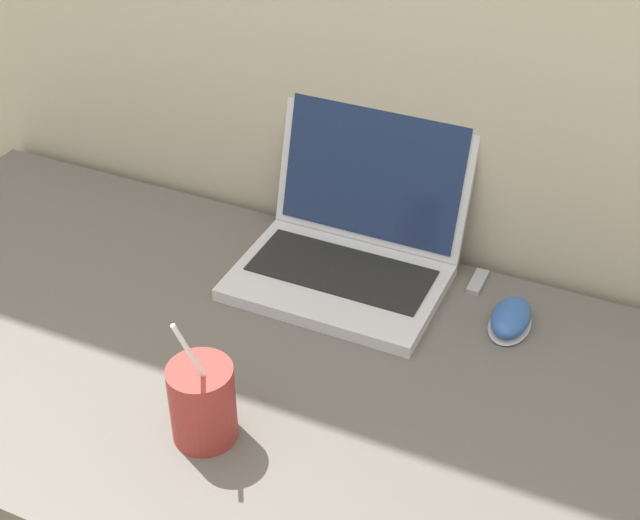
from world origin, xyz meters
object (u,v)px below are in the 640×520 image
object	(u,v)px
laptop	(349,238)
drink_cup	(202,401)
usb_stick	(478,282)
computer_mouse	(511,318)

from	to	relation	value
laptop	drink_cup	distance (m)	0.40
laptop	drink_cup	bearing A→B (deg)	-93.56
laptop	usb_stick	xyz separation A→B (m)	(0.20, 0.05, -0.05)
drink_cup	computer_mouse	bearing A→B (deg)	51.24
usb_stick	drink_cup	bearing A→B (deg)	-116.55
usb_stick	computer_mouse	bearing A→B (deg)	-47.79
laptop	computer_mouse	bearing A→B (deg)	-7.13
laptop	drink_cup	size ratio (longest dim) A/B	1.60
laptop	usb_stick	world-z (taller)	laptop
laptop	computer_mouse	world-z (taller)	laptop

